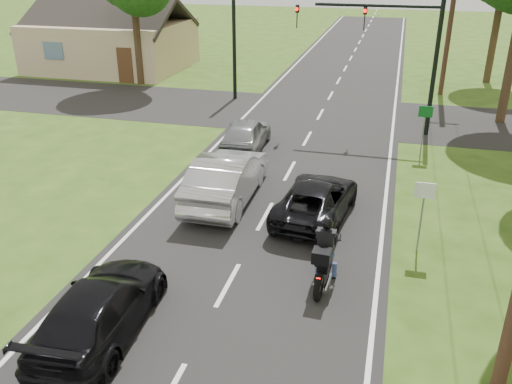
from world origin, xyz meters
TOP-DOWN VIEW (x-y plane):
  - ground at (0.00, 0.00)m, footprint 140.00×140.00m
  - road at (0.00, 10.00)m, footprint 8.00×100.00m
  - cross_road at (0.00, 16.00)m, footprint 60.00×7.00m
  - motorcycle_rider at (2.36, 0.67)m, footprint 0.62×2.19m
  - dark_suv at (1.57, 4.40)m, footprint 2.47×4.60m
  - silver_sedan at (-1.56, 4.88)m, footprint 1.84×5.06m
  - silver_suv at (-2.30, 9.93)m, footprint 1.83×4.14m
  - dark_car_behind at (-2.15, -2.50)m, footprint 2.08×4.57m
  - traffic_signal at (3.34, 14.00)m, footprint 6.38×0.44m
  - signal_pole_far at (-5.20, 18.00)m, footprint 0.20×0.20m
  - utility_pole_far at (6.20, 22.00)m, footprint 1.60×0.28m
  - sign_white at (4.70, 2.98)m, footprint 0.55×0.07m
  - sign_green at (4.90, 10.98)m, footprint 0.55×0.07m
  - house at (-16.00, 24.00)m, footprint 10.20×8.00m

SIDE VIEW (x-z plane):
  - ground at x=0.00m, z-range 0.00..0.00m
  - cross_road at x=0.00m, z-range 0.00..0.01m
  - road at x=0.00m, z-range 0.00..0.01m
  - dark_suv at x=1.57m, z-range 0.01..1.24m
  - dark_car_behind at x=-2.15m, z-range 0.01..1.31m
  - silver_suv at x=-2.30m, z-range 0.01..1.40m
  - motorcycle_rider at x=2.36m, z-range -0.20..1.68m
  - silver_sedan at x=-1.56m, z-range 0.01..1.67m
  - sign_white at x=4.70m, z-range 0.54..2.66m
  - sign_green at x=4.90m, z-range 0.54..2.66m
  - house at x=-16.00m, z-range -0.65..4.19m
  - signal_pole_far at x=-5.20m, z-range 0.00..6.00m
  - traffic_signal at x=3.34m, z-range 1.14..7.14m
  - utility_pole_far at x=6.20m, z-range 0.08..10.08m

